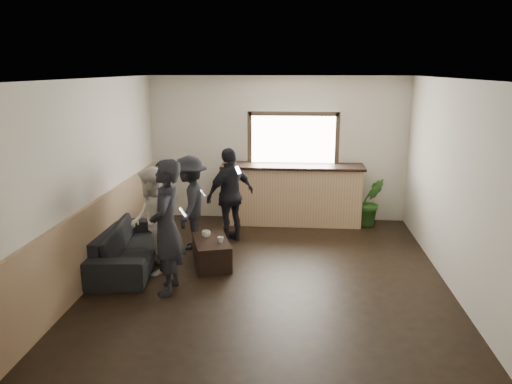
# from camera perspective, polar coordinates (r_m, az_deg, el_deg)

# --- Properties ---
(ground) EXTENTS (5.00, 6.00, 0.01)m
(ground) POSITION_cam_1_polar(r_m,az_deg,el_deg) (7.28, 1.39, -9.81)
(ground) COLOR black
(room_shell) EXTENTS (5.01, 6.01, 2.80)m
(room_shell) POSITION_cam_1_polar(r_m,az_deg,el_deg) (6.90, -4.66, 1.66)
(room_shell) COLOR silver
(room_shell) RESTS_ON ground
(bar_counter) EXTENTS (2.70, 0.68, 2.13)m
(bar_counter) POSITION_cam_1_polar(r_m,az_deg,el_deg) (9.62, 4.15, 0.16)
(bar_counter) COLOR tan
(bar_counter) RESTS_ON ground
(sofa) EXTENTS (1.04, 2.17, 0.61)m
(sofa) POSITION_cam_1_polar(r_m,az_deg,el_deg) (7.89, -14.31, -5.94)
(sofa) COLOR black
(sofa) RESTS_ON ground
(coffee_table) EXTENTS (0.74, 1.00, 0.40)m
(coffee_table) POSITION_cam_1_polar(r_m,az_deg,el_deg) (7.71, -5.11, -6.87)
(coffee_table) COLOR black
(coffee_table) RESTS_ON ground
(cup_a) EXTENTS (0.19, 0.19, 0.10)m
(cup_a) POSITION_cam_1_polar(r_m,az_deg,el_deg) (7.75, -5.73, -4.79)
(cup_a) COLOR silver
(cup_a) RESTS_ON coffee_table
(cup_b) EXTENTS (0.11, 0.11, 0.09)m
(cup_b) POSITION_cam_1_polar(r_m,az_deg,el_deg) (7.51, -4.07, -5.45)
(cup_b) COLOR silver
(cup_b) RESTS_ON coffee_table
(potted_plant) EXTENTS (0.60, 0.53, 0.93)m
(potted_plant) POSITION_cam_1_polar(r_m,az_deg,el_deg) (9.72, 12.93, -1.09)
(potted_plant) COLOR #2D6623
(potted_plant) RESTS_ON ground
(person_a) EXTENTS (0.50, 0.68, 1.81)m
(person_a) POSITION_cam_1_polar(r_m,az_deg,el_deg) (6.66, -10.18, -4.00)
(person_a) COLOR black
(person_a) RESTS_ON ground
(person_b) EXTENTS (0.79, 0.90, 1.57)m
(person_b) POSITION_cam_1_polar(r_m,az_deg,el_deg) (7.37, -11.85, -3.28)
(person_b) COLOR silver
(person_b) RESTS_ON ground
(person_c) EXTENTS (0.62, 1.03, 1.56)m
(person_c) POSITION_cam_1_polar(r_m,az_deg,el_deg) (8.28, -7.54, -1.21)
(person_c) COLOR black
(person_c) RESTS_ON ground
(person_d) EXTENTS (0.96, 0.96, 1.64)m
(person_d) POSITION_cam_1_polar(r_m,az_deg,el_deg) (8.56, -2.94, -0.35)
(person_d) COLOR black
(person_d) RESTS_ON ground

